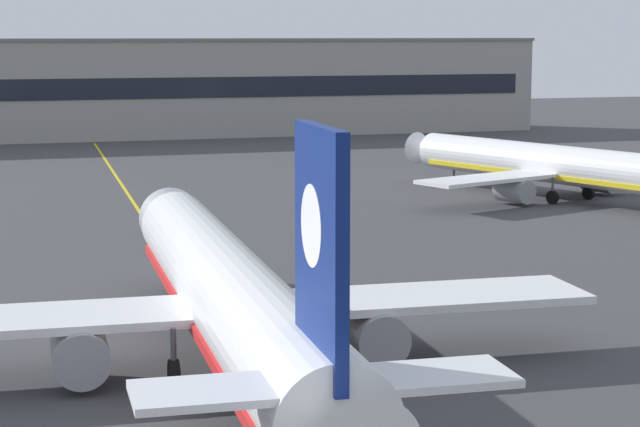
{
  "coord_description": "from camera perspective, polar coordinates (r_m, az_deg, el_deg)",
  "views": [
    {
      "loc": [
        -12.73,
        -35.65,
        14.18
      ],
      "look_at": [
        2.58,
        12.62,
        6.44
      ],
      "focal_mm": 66.11,
      "sensor_mm": 36.0,
      "label": 1
    }
  ],
  "objects": [
    {
      "name": "taxiway_centreline",
      "position": [
        68.36,
        -6.49,
        -3.34
      ],
      "size": [
        11.43,
        179.67,
        0.01
      ],
      "primitive_type": "cube",
      "rotation": [
        0.0,
        0.0,
        -0.06
      ],
      "color": "yellow",
      "rests_on": "ground"
    },
    {
      "name": "airliner_foreground",
      "position": [
        49.38,
        -4.4,
        -3.98
      ],
      "size": [
        32.24,
        41.52,
        11.65
      ],
      "color": "white",
      "rests_on": "ground"
    },
    {
      "name": "airliner_background",
      "position": [
        103.44,
        11.4,
        2.28
      ],
      "size": [
        27.86,
        35.18,
        10.21
      ],
      "color": "white",
      "rests_on": "ground"
    },
    {
      "name": "terminal_building",
      "position": [
        164.37,
        -12.1,
        5.92
      ],
      "size": [
        134.3,
        12.4,
        13.59
      ],
      "color": "#9E998E",
      "rests_on": "ground"
    }
  ]
}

